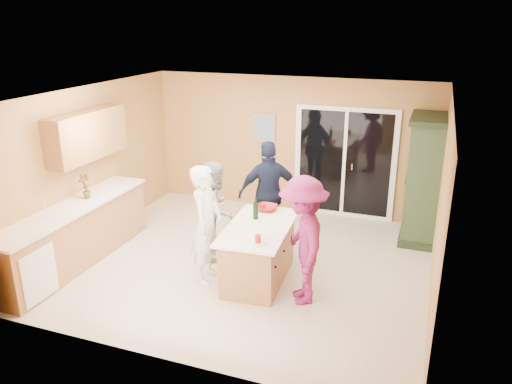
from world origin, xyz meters
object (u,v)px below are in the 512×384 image
(woman_white, at_px, (206,224))
(woman_magenta, at_px, (303,241))
(kitchen_island, at_px, (259,254))
(woman_grey, at_px, (216,209))
(woman_navy, at_px, (269,193))
(green_hutch, at_px, (424,181))

(woman_white, bearing_deg, woman_magenta, -98.62)
(kitchen_island, distance_m, woman_grey, 1.13)
(kitchen_island, height_order, woman_grey, woman_grey)
(woman_magenta, bearing_deg, woman_navy, -172.09)
(woman_grey, bearing_deg, woman_navy, -50.47)
(woman_white, xyz_separation_m, woman_magenta, (1.42, -0.08, 0.01))
(kitchen_island, relative_size, woman_magenta, 0.94)
(woman_white, relative_size, woman_grey, 1.11)
(kitchen_island, relative_size, green_hutch, 0.78)
(woman_navy, bearing_deg, kitchen_island, 72.93)
(woman_grey, distance_m, woman_navy, 0.97)
(woman_white, distance_m, woman_navy, 1.58)
(kitchen_island, bearing_deg, woman_navy, 98.31)
(green_hutch, bearing_deg, woman_magenta, -117.46)
(woman_white, bearing_deg, woman_grey, 9.47)
(woman_magenta, bearing_deg, woman_white, -117.29)
(woman_grey, relative_size, woman_magenta, 0.89)
(kitchen_island, xyz_separation_m, woman_navy, (-0.27, 1.27, 0.48))
(woman_navy, distance_m, woman_magenta, 1.89)
(kitchen_island, height_order, green_hutch, green_hutch)
(kitchen_island, distance_m, green_hutch, 3.20)
(green_hutch, xyz_separation_m, woman_grey, (-3.02, -1.77, -0.26))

